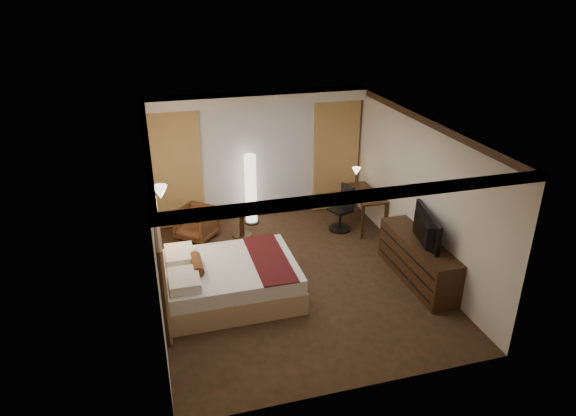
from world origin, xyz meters
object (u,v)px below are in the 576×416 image
object	(u,v)px
bed	(231,280)
television	(421,222)
dresser	(418,260)
floor_lamp	(251,189)
desk	(363,209)
office_chair	(341,208)
side_table	(242,223)
armchair	(196,222)

from	to	relation	value
bed	television	bearing A→B (deg)	-6.49
dresser	television	distance (m)	0.72
floor_lamp	television	world-z (taller)	floor_lamp
desk	dresser	world-z (taller)	dresser
dresser	office_chair	bearing A→B (deg)	104.75
desk	floor_lamp	bearing A→B (deg)	160.54
bed	office_chair	size ratio (longest dim) A/B	2.20
side_table	dresser	size ratio (longest dim) A/B	0.30
floor_lamp	television	xyz separation A→B (m)	(2.22, -2.99, 0.34)
bed	dresser	size ratio (longest dim) A/B	1.07
television	dresser	bearing A→B (deg)	-78.29
armchair	desk	size ratio (longest dim) A/B	0.59
armchair	office_chair	size ratio (longest dim) A/B	0.74
office_chair	dresser	world-z (taller)	office_chair
desk	television	xyz separation A→B (m)	(0.02, -2.21, 0.72)
floor_lamp	television	bearing A→B (deg)	-53.42
office_chair	television	bearing A→B (deg)	-97.20
side_table	bed	bearing A→B (deg)	-105.40
armchair	side_table	bearing A→B (deg)	30.42
armchair	office_chair	world-z (taller)	office_chair
side_table	television	world-z (taller)	television
bed	television	world-z (taller)	television
bed	dresser	distance (m)	3.16
floor_lamp	dresser	size ratio (longest dim) A/B	0.77
dresser	television	size ratio (longest dim) A/B	1.68
floor_lamp	office_chair	xyz separation A→B (m)	(1.68, -0.83, -0.28)
office_chair	floor_lamp	bearing A→B (deg)	132.57
bed	desk	xyz separation A→B (m)	(3.09, 1.86, 0.07)
floor_lamp	bed	bearing A→B (deg)	-108.65
floor_lamp	side_table	bearing A→B (deg)	-119.46
floor_lamp	television	size ratio (longest dim) A/B	1.30
desk	bed	bearing A→B (deg)	-148.96
armchair	office_chair	distance (m)	2.91
side_table	desk	xyz separation A→B (m)	(2.52, -0.21, 0.08)
office_chair	television	size ratio (longest dim) A/B	0.82
side_table	dresser	world-z (taller)	dresser
side_table	floor_lamp	xyz separation A→B (m)	(0.32, 0.56, 0.46)
floor_lamp	office_chair	size ratio (longest dim) A/B	1.59
armchair	desk	world-z (taller)	desk
desk	office_chair	xyz separation A→B (m)	(-0.52, -0.05, 0.10)
armchair	side_table	xyz separation A→B (m)	(0.88, -0.16, -0.06)
television	armchair	bearing A→B (deg)	64.57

